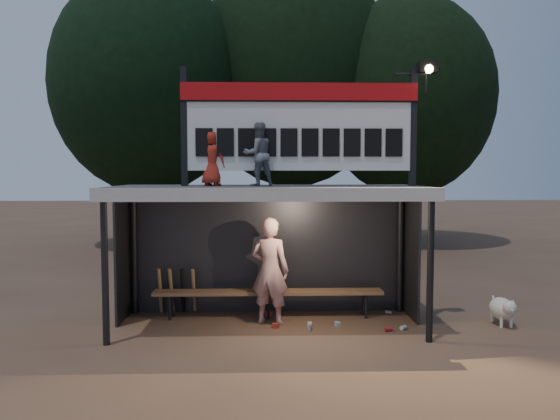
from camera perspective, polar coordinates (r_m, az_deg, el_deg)
name	(u,v)px	position (r m, az deg, el deg)	size (l,w,h in m)	color
ground	(269,326)	(9.21, -1.20, -12.05)	(80.00, 80.00, 0.00)	brown
player	(270,270)	(9.19, -1.06, -6.34)	(0.66, 0.43, 1.80)	silver
child_a	(258,154)	(8.75, -2.29, 5.83)	(0.49, 0.38, 1.01)	slate
child_b	(212,158)	(8.91, -7.12, 5.37)	(0.43, 0.28, 0.89)	#A9281A
dugout_shelter	(268,214)	(9.12, -1.23, -0.41)	(5.10, 2.08, 2.32)	#38383B
scoreboard_assembly	(303,124)	(8.90, 2.41, 9.00)	(4.10, 0.27, 1.99)	black
bench	(268,293)	(9.64, -1.23, -8.67)	(4.00, 0.35, 0.48)	brown
tree_left	(148,84)	(19.49, -13.63, 12.65)	(6.46, 6.46, 9.27)	black
tree_mid	(293,74)	(20.70, 1.35, 14.06)	(7.22, 7.22, 10.36)	#301D15
tree_right	(407,97)	(20.18, 13.15, 11.42)	(6.08, 6.08, 8.72)	#321E16
dog	(503,309)	(9.92, 22.25, -9.52)	(0.36, 0.81, 0.49)	beige
bats	(177,290)	(10.02, -10.72, -8.26)	(0.67, 0.35, 0.84)	olive
litter	(334,323)	(9.31, 5.63, -11.67)	(2.29, 1.14, 0.08)	red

